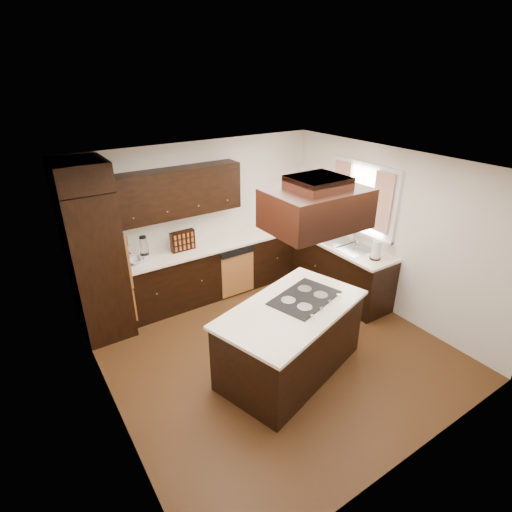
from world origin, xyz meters
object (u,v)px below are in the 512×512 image
island (290,340)px  spice_rack (183,241)px  range_hood (316,208)px  oven_column (97,265)px

island → spice_rack: (-0.40, 2.22, 0.64)m
range_hood → spice_rack: 2.65m
island → range_hood: range_hood is taller
island → range_hood: size_ratio=1.73×
range_hood → spice_rack: size_ratio=2.74×
range_hood → oven_column: bearing=129.7°
spice_rack → island: bearing=-81.0°
oven_column → island: size_ratio=1.17×
oven_column → range_hood: size_ratio=2.02×
island → range_hood: (0.16, -0.13, 1.72)m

